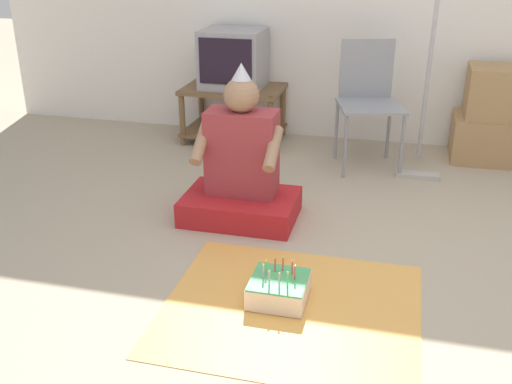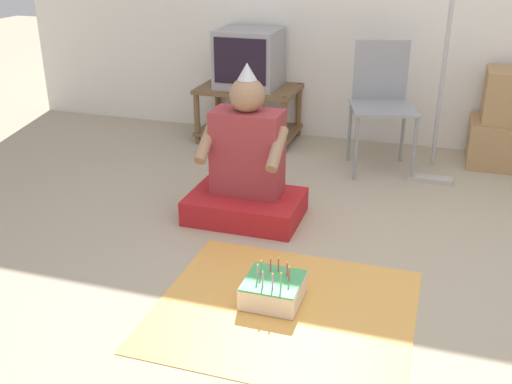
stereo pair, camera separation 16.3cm
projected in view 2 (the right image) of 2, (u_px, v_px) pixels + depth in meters
The scene contains 8 objects.
ground_plane at pixel (363, 307), 2.58m from camera, with size 16.00×16.00×0.00m, color tan.
tv_stand at pixel (249, 108), 4.60m from camera, with size 0.75×0.50×0.42m.
tv at pixel (249, 58), 4.46m from camera, with size 0.45×0.43×0.43m.
folding_chair at pixel (382, 97), 3.97m from camera, with size 0.51×0.51×0.84m.
dust_mop at pixel (437, 125), 3.84m from camera, with size 0.28×0.37×1.23m.
person_seated at pixel (246, 171), 3.31m from camera, with size 0.63×0.43×0.87m.
party_cloth at pixel (285, 309), 2.57m from camera, with size 1.09×0.97×0.01m.
birthday_cake at pixel (273, 290), 2.61m from camera, with size 0.25×0.25×0.18m.
Camera 2 is at (0.22, -2.21, 1.48)m, focal length 42.00 mm.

